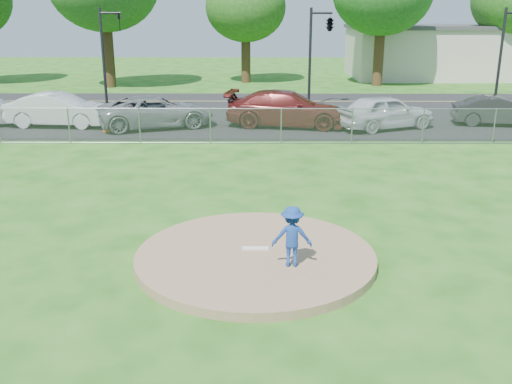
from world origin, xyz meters
TOP-DOWN VIEW (x-y plane):
  - ground at (0.00, 10.00)m, footprint 120.00×120.00m
  - pitchers_mound at (0.00, 0.00)m, footprint 5.40×5.40m
  - pitching_rubber at (0.00, 0.20)m, footprint 0.60×0.15m
  - chain_link_fence at (0.00, 12.00)m, footprint 40.00×0.06m
  - parking_lot at (0.00, 16.50)m, footprint 50.00×8.00m
  - street at (0.00, 24.00)m, footprint 60.00×7.00m
  - commercial_building at (16.00, 38.00)m, footprint 16.40×9.40m
  - traffic_signal_left at (-8.76, 22.00)m, footprint 1.28×0.20m
  - traffic_signal_center at (3.97, 22.00)m, footprint 1.42×2.48m
  - traffic_signal_right at (14.24, 22.00)m, footprint 1.28×0.20m
  - pitcher at (0.78, -0.65)m, footprint 0.87×0.51m
  - traffic_cone at (-7.05, 14.49)m, footprint 0.39×0.39m
  - parked_car_white at (-9.69, 15.74)m, footprint 5.04×2.10m
  - parked_car_gray at (-4.91, 15.48)m, footprint 6.04×4.26m
  - parked_car_darkred at (1.42, 15.82)m, footprint 6.23×3.30m
  - parked_car_pearl at (6.09, 15.23)m, footprint 5.15×3.67m
  - parked_car_charcoal at (11.83, 16.19)m, footprint 4.44×2.10m

SIDE VIEW (x-z plane):
  - ground at x=0.00m, z-range 0.00..0.00m
  - street at x=0.00m, z-range 0.00..0.01m
  - parking_lot at x=0.00m, z-range 0.00..0.01m
  - pitchers_mound at x=0.00m, z-range 0.00..0.20m
  - pitching_rubber at x=0.00m, z-range 0.20..0.24m
  - traffic_cone at x=-7.05m, z-range 0.01..0.78m
  - parked_car_charcoal at x=11.83m, z-range 0.01..1.42m
  - chain_link_fence at x=0.00m, z-range 0.00..1.50m
  - parked_car_gray at x=-4.91m, z-range 0.01..1.54m
  - parked_car_white at x=-9.69m, z-range 0.01..1.63m
  - parked_car_pearl at x=6.09m, z-range 0.01..1.64m
  - pitcher at x=0.78m, z-range 0.20..1.52m
  - parked_car_darkred at x=1.42m, z-range 0.01..1.73m
  - commercial_building at x=16.00m, z-range 0.01..4.31m
  - traffic_signal_left at x=-8.76m, z-range 0.56..6.16m
  - traffic_signal_right at x=14.24m, z-range 0.56..6.16m
  - traffic_signal_center at x=3.97m, z-range 1.81..7.41m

